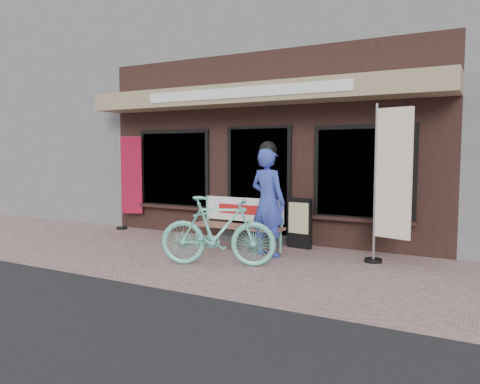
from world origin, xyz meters
The scene contains 9 objects.
ground centered at (0.00, 0.00, 0.00)m, with size 70.00×70.00×0.00m, color #A88480.
storefront centered at (0.00, 4.96, 2.99)m, with size 7.00×6.77×6.00m.
neighbor_left_near centered at (-8.50, 5.50, 3.20)m, with size 10.00×7.00×6.40m, color slate.
bench centered at (0.08, 1.09, 0.53)m, with size 1.67×0.48×0.90m.
person centered at (0.73, 0.86, 0.93)m, with size 0.73×0.56×1.89m.
bicycle centered at (0.36, -0.12, 0.53)m, with size 0.49×1.75×1.05m, color #68CCB5.
nobori_red centered at (-3.06, 1.78, 1.09)m, with size 0.63×0.30×2.11m.
nobori_cream centered at (2.61, 1.15, 1.26)m, with size 0.72×0.34×2.44m.
menu_stand centered at (0.97, 1.67, 0.46)m, with size 0.45×0.13×0.89m.
Camera 1 is at (3.97, -6.04, 1.71)m, focal length 35.00 mm.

